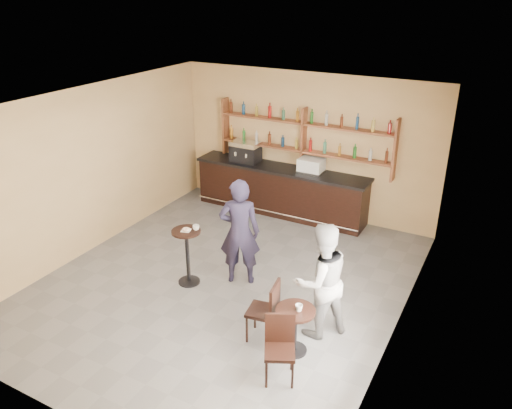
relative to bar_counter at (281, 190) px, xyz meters
The scene contains 23 objects.
floor 3.23m from the bar_counter, 82.32° to the right, with size 7.00×7.00×0.00m, color slate.
ceiling 4.14m from the bar_counter, 82.32° to the right, with size 7.00×7.00×0.00m, color white.
wall_back 1.18m from the bar_counter, 39.50° to the left, with size 7.00×7.00×0.00m, color tan.
wall_front 6.75m from the bar_counter, 86.35° to the right, with size 7.00×7.00×0.00m, color tan.
wall_left 4.20m from the bar_counter, 129.27° to the right, with size 7.00×7.00×0.00m, color tan.
wall_right 4.77m from the bar_counter, 42.61° to the right, with size 7.00×7.00×0.00m, color tan.
window_pane 5.65m from the bar_counter, 51.84° to the right, with size 2.00×2.00×0.00m, color white.
window_frame 5.65m from the bar_counter, 51.89° to the right, with size 0.04×1.70×2.10m, color black, non-canonical shape.
shelf_unit 1.35m from the bar_counter, 27.39° to the left, with size 4.00×0.26×1.40m, color brown, non-canonical shape.
liquor_bottles 1.51m from the bar_counter, 27.39° to the left, with size 3.68×0.10×1.00m, color #8C5919, non-canonical shape.
bar_counter is the anchor object (origin of this frame).
espresso_machine 1.21m from the bar_counter, behind, with size 0.66×0.42×0.47m, color black, non-canonical shape.
pastry_case 1.01m from the bar_counter, ahead, with size 0.54×0.43×0.32m, color silver, non-canonical shape.
pedestal_table 3.46m from the bar_counter, 92.29° to the right, with size 0.50×0.50×1.04m, color black, non-canonical shape.
napkin 3.49m from the bar_counter, 92.29° to the right, with size 0.15×0.15×0.00m, color white.
donut 3.50m from the bar_counter, 92.12° to the right, with size 0.13×0.13×0.05m, color #BA7244.
cup_pedestal 3.40m from the bar_counter, 89.97° to the right, with size 0.11×0.11×0.09m, color white.
man_main 3.05m from the bar_counter, 77.98° to the right, with size 0.71×0.46×1.94m, color black.
cafe_table 4.79m from the bar_counter, 61.82° to the right, with size 0.57×0.57×0.72m, color black, non-canonical shape.
cup_cafe 4.82m from the bar_counter, 61.30° to the right, with size 0.11×0.11×0.10m, color white.
chair_west 4.51m from the bar_counter, 67.69° to the right, with size 0.42×0.42×0.97m, color black, non-canonical shape.
chair_south 5.35m from the bar_counter, 64.39° to the right, with size 0.40×0.40×0.93m, color black, non-canonical shape.
patron_second 4.37m from the bar_counter, 56.62° to the right, with size 0.88×0.69×1.82m, color gray.
Camera 1 is at (4.08, -6.41, 4.91)m, focal length 35.00 mm.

